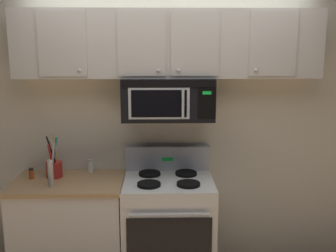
{
  "coord_description": "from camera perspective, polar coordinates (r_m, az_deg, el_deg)",
  "views": [
    {
      "loc": [
        -0.08,
        -2.82,
        2.01
      ],
      "look_at": [
        0.0,
        0.49,
        1.35
      ],
      "focal_mm": 43.11,
      "sensor_mm": 36.0,
      "label": 1
    }
  ],
  "objects": [
    {
      "name": "utensil_crock_red",
      "position": [
        3.6,
        -15.81,
        -5.56
      ],
      "size": [
        0.14,
        0.14,
        0.39
      ],
      "color": "red",
      "rests_on": "counter_segment"
    },
    {
      "name": "counter_segment",
      "position": [
        3.68,
        -13.58,
        -14.11
      ],
      "size": [
        0.93,
        0.65,
        0.9
      ],
      "color": "silver",
      "rests_on": "ground_plane"
    },
    {
      "name": "back_wall",
      "position": [
        3.67,
        -0.12,
        0.91
      ],
      "size": [
        5.2,
        0.1,
        2.7
      ],
      "primitive_type": "cube",
      "color": "silver",
      "rests_on": "ground_plane"
    },
    {
      "name": "upper_cabinets",
      "position": [
        3.39,
        -0.04,
        11.52
      ],
      "size": [
        2.5,
        0.36,
        0.55
      ],
      "color": "#BCB7AD"
    },
    {
      "name": "stove_range",
      "position": [
        3.59,
        0.03,
        -14.15
      ],
      "size": [
        0.76,
        0.69,
        1.12
      ],
      "color": "white",
      "rests_on": "ground_plane"
    },
    {
      "name": "salt_shaker",
      "position": [
        3.68,
        -10.92,
        -5.56
      ],
      "size": [
        0.05,
        0.05,
        0.11
      ],
      "color": "white",
      "rests_on": "counter_segment"
    },
    {
      "name": "spice_jar",
      "position": [
        3.63,
        -18.76,
        -6.38
      ],
      "size": [
        0.04,
        0.04,
        0.09
      ],
      "color": "#C64C19",
      "rests_on": "counter_segment"
    },
    {
      "name": "over_range_microwave",
      "position": [
        3.39,
        -0.03,
        3.9
      ],
      "size": [
        0.76,
        0.43,
        0.35
      ],
      "color": "black"
    },
    {
      "name": "pepper_mill",
      "position": [
        3.37,
        -16.27,
        -6.47
      ],
      "size": [
        0.04,
        0.04,
        0.22
      ],
      "primitive_type": "cylinder",
      "color": "#B7B2A8",
      "rests_on": "counter_segment"
    }
  ]
}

